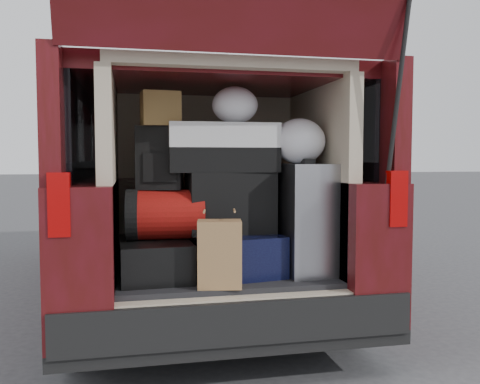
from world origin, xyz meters
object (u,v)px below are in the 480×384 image
at_px(black_hardshell, 155,259).
at_px(silver_roller, 303,218).
at_px(navy_hardshell, 235,253).
at_px(backpack, 160,158).
at_px(red_duffel, 165,214).
at_px(twotone_duffel, 222,148).
at_px(black_soft_case, 230,202).
at_px(kraft_bag, 220,254).

height_order(black_hardshell, silver_roller, silver_roller).
relative_size(navy_hardshell, backpack, 1.50).
bearing_deg(red_duffel, silver_roller, -1.99).
height_order(black_hardshell, red_duffel, red_duffel).
bearing_deg(backpack, black_hardshell, -111.94).
bearing_deg(twotone_duffel, red_duffel, -172.52).
height_order(black_hardshell, black_soft_case, black_soft_case).
bearing_deg(black_hardshell, silver_roller, -6.30).
distance_m(kraft_bag, red_duffel, 0.46).
relative_size(black_hardshell, red_duffel, 1.23).
relative_size(red_duffel, backpack, 1.20).
xyz_separation_m(red_duffel, black_soft_case, (0.39, 0.03, 0.06)).
bearing_deg(black_hardshell, kraft_bag, -45.26).
height_order(black_soft_case, backpack, backpack).
relative_size(navy_hardshell, red_duffel, 1.25).
xyz_separation_m(silver_roller, kraft_bag, (-0.55, -0.25, -0.15)).
bearing_deg(kraft_bag, red_duffel, 137.94).
relative_size(kraft_bag, black_soft_case, 0.71).
relative_size(black_soft_case, twotone_duffel, 0.79).
relative_size(navy_hardshell, kraft_bag, 1.54).
bearing_deg(kraft_bag, silver_roller, 33.05).
bearing_deg(black_soft_case, backpack, 177.79).
bearing_deg(backpack, red_duffel, -35.96).
height_order(navy_hardshell, twotone_duffel, twotone_duffel).
height_order(silver_roller, black_soft_case, silver_roller).
bearing_deg(black_soft_case, black_hardshell, -175.14).
relative_size(backpack, twotone_duffel, 0.57).
height_order(red_duffel, twotone_duffel, twotone_duffel).
relative_size(black_hardshell, kraft_bag, 1.51).
distance_m(black_hardshell, black_soft_case, 0.55).
height_order(backpack, twotone_duffel, twotone_duffel).
bearing_deg(twotone_duffel, black_hardshell, -170.18).
bearing_deg(backpack, twotone_duffel, 12.99).
distance_m(silver_roller, red_duffel, 0.82).
distance_m(navy_hardshell, silver_roller, 0.46).
bearing_deg(navy_hardshell, silver_roller, -19.16).
xyz_separation_m(navy_hardshell, twotone_duffel, (-0.07, 0.05, 0.63)).
bearing_deg(silver_roller, black_soft_case, 163.87).
bearing_deg(twotone_duffel, navy_hardshell, -31.69).
distance_m(navy_hardshell, kraft_bag, 0.36).
relative_size(silver_roller, twotone_duffel, 1.02).
bearing_deg(backpack, silver_roller, 4.37).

